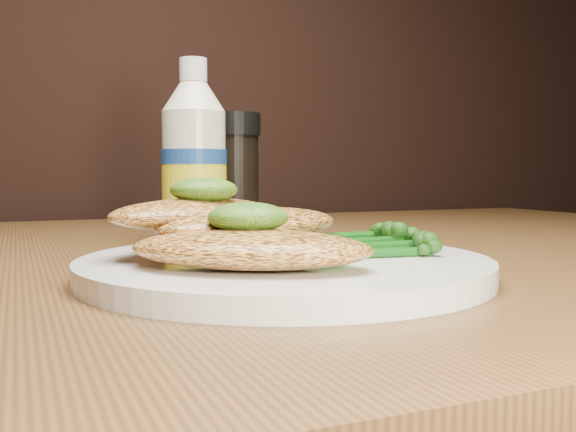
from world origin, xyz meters
name	(u,v)px	position (x,y,z in m)	size (l,w,h in m)	color
plate	(285,267)	(-0.09, 0.88, 0.76)	(0.26, 0.26, 0.01)	white
chicken_front	(250,249)	(-0.13, 0.84, 0.77)	(0.14, 0.07, 0.02)	#E69949
chicken_mid	(252,224)	(-0.10, 0.90, 0.78)	(0.14, 0.07, 0.02)	#E69949
chicken_back	(195,213)	(-0.14, 0.92, 0.79)	(0.13, 0.07, 0.02)	#E69949
pesto_front	(248,217)	(-0.12, 0.85, 0.79)	(0.05, 0.04, 0.02)	black
pesto_back	(204,190)	(-0.13, 0.92, 0.81)	(0.05, 0.04, 0.02)	black
broccolini_bundle	(344,238)	(-0.04, 0.88, 0.77)	(0.13, 0.10, 0.02)	#124A10
mayo_bottle	(194,151)	(-0.09, 1.11, 0.84)	(0.06, 0.06, 0.18)	beige
pepper_grinder	(236,173)	(-0.02, 1.19, 0.82)	(0.05, 0.05, 0.13)	black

